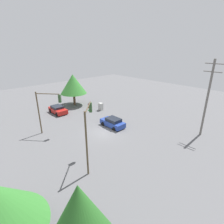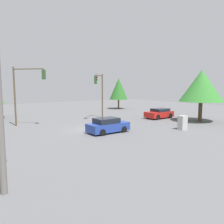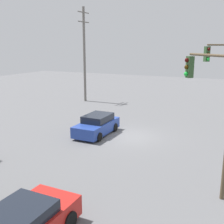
{
  "view_description": "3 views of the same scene",
  "coord_description": "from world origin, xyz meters",
  "px_view_note": "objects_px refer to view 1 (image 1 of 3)",
  "views": [
    {
      "loc": [
        -17.6,
        14.97,
        11.91
      ],
      "look_at": [
        1.35,
        -2.88,
        2.06
      ],
      "focal_mm": 28.0,
      "sensor_mm": 36.0,
      "label": 1
    },
    {
      "loc": [
        -11.59,
        -19.27,
        4.49
      ],
      "look_at": [
        1.3,
        -1.9,
        1.93
      ],
      "focal_mm": 35.0,
      "sensor_mm": 36.0,
      "label": 2
    },
    {
      "loc": [
        17.75,
        7.26,
        6.35
      ],
      "look_at": [
        0.08,
        -1.24,
        1.69
      ],
      "focal_mm": 45.0,
      "sensor_mm": 36.0,
      "label": 3
    }
  ],
  "objects_px": {
    "traffic_signal_cross": "(47,106)",
    "electrical_cabinet": "(101,107)",
    "sedan_blue": "(113,122)",
    "sedan_red": "(58,110)",
    "traffic_signal_main": "(88,127)"
  },
  "relations": [
    {
      "from": "traffic_signal_cross",
      "to": "electrical_cabinet",
      "type": "distance_m",
      "value": 12.41
    },
    {
      "from": "sedan_blue",
      "to": "sedan_red",
      "type": "bearing_deg",
      "value": 106.96
    },
    {
      "from": "traffic_signal_main",
      "to": "electrical_cabinet",
      "type": "height_order",
      "value": "traffic_signal_main"
    },
    {
      "from": "sedan_red",
      "to": "electrical_cabinet",
      "type": "xyz_separation_m",
      "value": [
        -4.32,
        -6.93,
        0.04
      ]
    },
    {
      "from": "sedan_red",
      "to": "traffic_signal_main",
      "type": "relative_size",
      "value": 0.62
    },
    {
      "from": "traffic_signal_cross",
      "to": "sedan_blue",
      "type": "bearing_deg",
      "value": 20.49
    },
    {
      "from": "sedan_red",
      "to": "electrical_cabinet",
      "type": "bearing_deg",
      "value": 148.05
    },
    {
      "from": "sedan_blue",
      "to": "traffic_signal_main",
      "type": "bearing_deg",
      "value": -147.79
    },
    {
      "from": "traffic_signal_main",
      "to": "sedan_red",
      "type": "bearing_deg",
      "value": 28.12
    },
    {
      "from": "sedan_blue",
      "to": "electrical_cabinet",
      "type": "distance_m",
      "value": 7.87
    },
    {
      "from": "sedan_red",
      "to": "traffic_signal_cross",
      "type": "xyz_separation_m",
      "value": [
        -6.89,
        4.7,
        3.53
      ]
    },
    {
      "from": "sedan_blue",
      "to": "traffic_signal_main",
      "type": "xyz_separation_m",
      "value": [
        -5.24,
        8.32,
        3.83
      ]
    },
    {
      "from": "traffic_signal_main",
      "to": "traffic_signal_cross",
      "type": "height_order",
      "value": "traffic_signal_main"
    },
    {
      "from": "sedan_blue",
      "to": "traffic_signal_cross",
      "type": "height_order",
      "value": "traffic_signal_cross"
    },
    {
      "from": "traffic_signal_cross",
      "to": "electrical_cabinet",
      "type": "bearing_deg",
      "value": 61.77
    }
  ]
}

